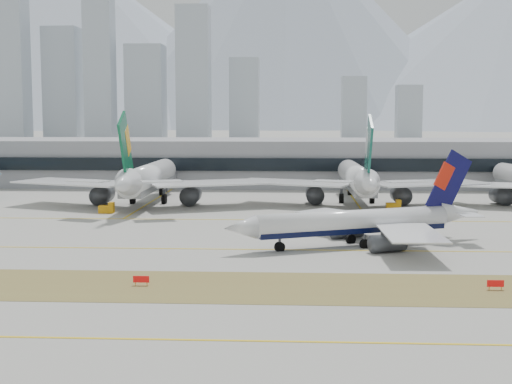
# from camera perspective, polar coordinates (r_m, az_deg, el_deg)

# --- Properties ---
(ground) EXTENTS (3000.00, 3000.00, 0.00)m
(ground) POSITION_cam_1_polar(r_m,az_deg,el_deg) (128.56, -3.88, -4.16)
(ground) COLOR #9A9990
(ground) RESTS_ON ground
(apron_markings) EXTENTS (360.00, 122.22, 0.06)m
(apron_markings) POSITION_cam_1_polar(r_m,az_deg,el_deg) (76.73, -8.78, -11.32)
(apron_markings) COLOR olive
(apron_markings) RESTS_ON ground
(taxiing_airliner) EXTENTS (47.83, 40.52, 16.96)m
(taxiing_airliner) POSITION_cam_1_polar(r_m,az_deg,el_deg) (127.63, 8.49, -2.43)
(taxiing_airliner) COLOR white
(taxiing_airliner) RESTS_ON ground
(widebody_eva) EXTENTS (68.37, 66.61, 24.36)m
(widebody_eva) POSITION_cam_1_polar(r_m,az_deg,el_deg) (186.90, -8.70, 1.00)
(widebody_eva) COLOR white
(widebody_eva) RESTS_ON ground
(widebody_cathay) EXTENTS (66.26, 64.62, 23.61)m
(widebody_cathay) POSITION_cam_1_polar(r_m,az_deg,el_deg) (188.16, 8.12, 0.98)
(widebody_cathay) COLOR white
(widebody_cathay) RESTS_ON ground
(terminal) EXTENTS (280.00, 43.10, 15.00)m
(terminal) POSITION_cam_1_polar(r_m,az_deg,el_deg) (241.39, -0.64, 2.46)
(terminal) COLOR gray
(terminal) RESTS_ON ground
(hold_sign_left) EXTENTS (2.20, 0.15, 1.35)m
(hold_sign_left) POSITION_cam_1_polar(r_m,az_deg,el_deg) (98.29, -9.17, -6.92)
(hold_sign_left) COLOR red
(hold_sign_left) RESTS_ON ground
(hold_sign_right) EXTENTS (2.20, 0.15, 1.35)m
(hold_sign_right) POSITION_cam_1_polar(r_m,az_deg,el_deg) (99.79, 18.61, -6.96)
(hold_sign_right) COLOR red
(hold_sign_right) RESTS_ON ground
(gse_b) EXTENTS (3.55, 2.00, 2.60)m
(gse_b) POSITION_cam_1_polar(r_m,az_deg,el_deg) (171.99, -11.82, -1.32)
(gse_b) COLOR orange
(gse_b) RESTS_ON ground
(gse_c) EXTENTS (3.55, 2.00, 2.60)m
(gse_c) POSITION_cam_1_polar(r_m,az_deg,el_deg) (176.60, 10.98, -1.11)
(gse_c) COLOR orange
(gse_c) RESTS_ON ground
(city_skyline) EXTENTS (342.00, 49.80, 140.00)m
(city_skyline) POSITION_cam_1_polar(r_m,az_deg,el_deg) (592.33, -9.00, 8.65)
(city_skyline) COLOR #A0ABB6
(city_skyline) RESTS_ON ground
(mountain_ridge) EXTENTS (2830.00, 1120.00, 470.00)m
(mountain_ridge) POSITION_cam_1_polar(r_m,az_deg,el_deg) (1538.05, 3.72, 12.04)
(mountain_ridge) COLOR #9EA8B7
(mountain_ridge) RESTS_ON ground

